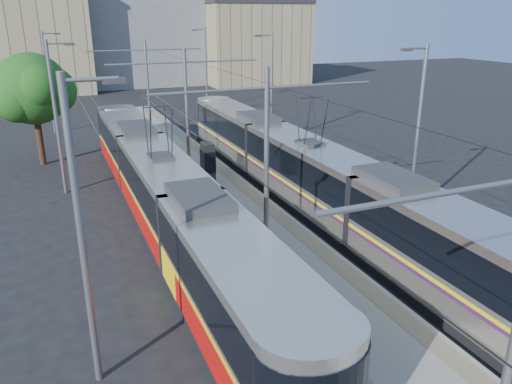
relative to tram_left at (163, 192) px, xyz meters
name	(u,v)px	position (x,y,z in m)	size (l,w,h in m)	color
ground	(379,353)	(3.60, -11.22, -1.71)	(160.00, 160.00, 0.00)	black
platform	(203,179)	(3.60, 5.78, -1.56)	(4.00, 50.00, 0.30)	gray
tactile_strip_left	(179,179)	(2.15, 5.78, -1.40)	(0.70, 50.00, 0.01)	gray
tactile_strip_right	(227,173)	(5.05, 5.78, -1.40)	(0.70, 50.00, 0.01)	gray
rails	(203,181)	(3.60, 5.78, -1.69)	(8.71, 70.00, 0.03)	gray
tram_left	(163,192)	(0.00, 0.00, 0.00)	(2.43, 29.12, 5.50)	black
tram_right	(309,172)	(7.20, -0.29, 0.15)	(2.43, 31.77, 5.50)	black
catenary	(217,112)	(3.60, 2.93, 2.82)	(9.20, 70.00, 7.00)	slate
street_lamps	(182,99)	(3.60, 9.78, 2.47)	(15.18, 38.22, 8.00)	slate
shelter	(208,162)	(3.51, 4.50, -0.22)	(0.67, 1.05, 2.28)	black
tree	(38,90)	(-4.66, 13.35, 3.04)	(4.84, 4.47, 7.03)	#382314
building_left	(18,38)	(-6.40, 48.78, 4.83)	(16.32, 12.24, 13.06)	#978D66
building_centre	(143,21)	(9.60, 52.78, 6.69)	(18.36, 14.28, 16.78)	gray
building_right	(253,42)	(23.60, 46.78, 3.83)	(14.28, 10.20, 11.05)	#978D66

